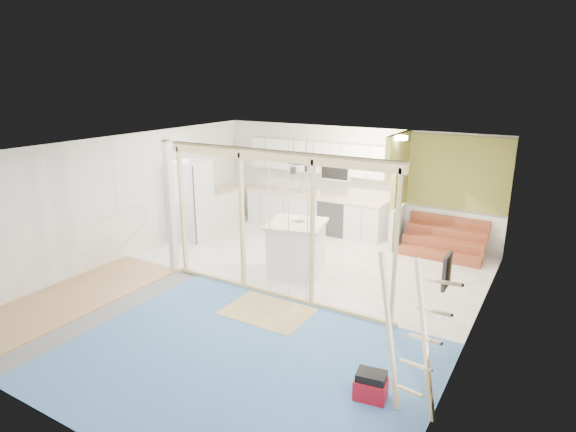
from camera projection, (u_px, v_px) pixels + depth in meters
The scene contains 17 objects.
room at pixel (261, 223), 8.29m from camera, with size 7.01×8.01×2.61m.
floor_overlays at pixel (267, 291), 8.67m from camera, with size 7.00×8.00×0.03m.
stud_frame at pixel (248, 204), 8.34m from camera, with size 4.66×0.14×2.60m.
base_cabinets at pixel (282, 212), 12.09m from camera, with size 4.45×2.24×0.93m.
upper_cabinets at pixel (319, 158), 11.71m from camera, with size 3.60×0.41×0.85m.
green_partition at pixel (433, 210), 10.41m from camera, with size 2.25×1.51×2.60m.
pot_rack at pixel (299, 165), 9.81m from camera, with size 0.52×0.52×0.72m.
sheathing_panel at pixel (435, 323), 4.94m from camera, with size 0.02×4.00×2.60m, color tan.
electrical_panel at pixel (447, 271), 5.36m from camera, with size 0.04×0.30×0.40m, color #3B3B40.
ceiling_light at pixel (400, 138), 9.74m from camera, with size 0.32×0.32×0.08m, color #FFEABF.
fridge at pixel (191, 200), 11.29m from camera, with size 0.89×0.86×1.87m.
island at pixel (296, 248), 9.38m from camera, with size 1.29×1.29×1.04m.
bowl at pixel (300, 219), 9.33m from camera, with size 0.25×0.25×0.06m, color white.
soap_bottle_a at pixel (302, 187), 12.04m from camera, with size 0.12×0.12×0.31m, color #A0A4B3.
soap_bottle_b at pixel (319, 191), 11.80m from camera, with size 0.08×0.08×0.18m, color silver.
toolbox at pixel (371, 386), 5.75m from camera, with size 0.42×0.34×0.36m.
ladder at pixel (412, 337), 5.36m from camera, with size 0.97×0.21×1.84m.
Camera 1 is at (4.43, -6.58, 3.74)m, focal length 30.00 mm.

